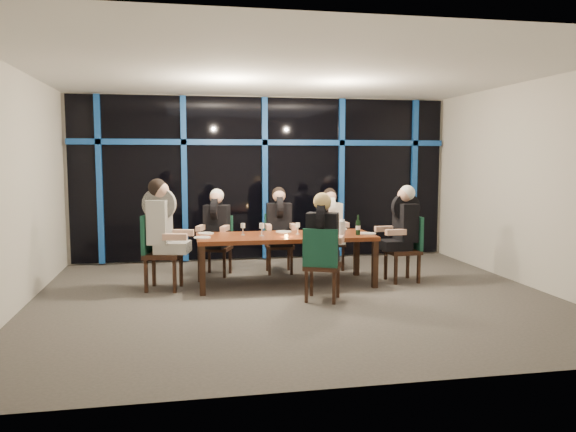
{
  "coord_description": "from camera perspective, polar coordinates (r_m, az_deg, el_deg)",
  "views": [
    {
      "loc": [
        -1.49,
        -7.29,
        1.89
      ],
      "look_at": [
        0.0,
        0.6,
        1.05
      ],
      "focal_mm": 35.0,
      "sensor_mm": 36.0,
      "label": 1
    }
  ],
  "objects": [
    {
      "name": "diner_far_mid",
      "position": [
        9.13,
        -0.9,
        -0.14
      ],
      "size": [
        0.49,
        0.61,
        0.94
      ],
      "rotation": [
        0.0,
        0.0,
        -0.05
      ],
      "color": "black",
      "rests_on": "ground"
    },
    {
      "name": "window_wall",
      "position": [
        10.33,
        -2.34,
        4.09
      ],
      "size": [
        6.86,
        0.43,
        2.94
      ],
      "color": "black",
      "rests_on": "ground"
    },
    {
      "name": "wine_glass_b",
      "position": [
        8.36,
        1.0,
        -1.0
      ],
      "size": [
        0.07,
        0.07,
        0.17
      ],
      "color": "silver",
      "rests_on": "dining_table"
    },
    {
      "name": "chair_far_mid",
      "position": [
        9.26,
        -0.96,
        -2.43
      ],
      "size": [
        0.47,
        0.47,
        0.96
      ],
      "rotation": [
        0.0,
        0.0,
        -0.05
      ],
      "color": "black",
      "rests_on": "ground"
    },
    {
      "name": "chair_far_left",
      "position": [
        9.14,
        -7.13,
        -2.63
      ],
      "size": [
        0.56,
        0.56,
        0.95
      ],
      "rotation": [
        0.0,
        0.0,
        -0.35
      ],
      "color": "black",
      "rests_on": "ground"
    },
    {
      "name": "plate_near_mid",
      "position": [
        7.96,
        4.22,
        -2.22
      ],
      "size": [
        0.24,
        0.24,
        0.01
      ],
      "primitive_type": "cylinder",
      "color": "white",
      "rests_on": "dining_table"
    },
    {
      "name": "chair_end_left",
      "position": [
        8.23,
        -13.19,
        -3.16
      ],
      "size": [
        0.6,
        0.6,
        1.09
      ],
      "rotation": [
        0.0,
        0.0,
        1.35
      ],
      "color": "black",
      "rests_on": "ground"
    },
    {
      "name": "dining_table",
      "position": [
        8.31,
        -0.26,
        -2.38
      ],
      "size": [
        2.6,
        1.0,
        0.75
      ],
      "color": "brown",
      "rests_on": "ground"
    },
    {
      "name": "wine_bottle",
      "position": [
        8.33,
        7.13,
        -1.14
      ],
      "size": [
        0.07,
        0.07,
        0.3
      ],
      "rotation": [
        0.0,
        0.0,
        0.35
      ],
      "color": "black",
      "rests_on": "dining_table"
    },
    {
      "name": "wine_glass_a",
      "position": [
        8.17,
        -2.69,
        -1.08
      ],
      "size": [
        0.07,
        0.07,
        0.19
      ],
      "color": "silver",
      "rests_on": "dining_table"
    },
    {
      "name": "plate_end_right",
      "position": [
        8.47,
        8.14,
        -1.77
      ],
      "size": [
        0.24,
        0.24,
        0.01
      ],
      "primitive_type": "cylinder",
      "color": "white",
      "rests_on": "dining_table"
    },
    {
      "name": "diner_end_right",
      "position": [
        8.67,
        11.62,
        -0.32
      ],
      "size": [
        0.64,
        0.51,
        0.98
      ],
      "rotation": [
        0.0,
        0.0,
        4.76
      ],
      "color": "black",
      "rests_on": "ground"
    },
    {
      "name": "diner_far_right",
      "position": [
        9.45,
        4.33,
        -0.07
      ],
      "size": [
        0.46,
        0.58,
        0.91
      ],
      "rotation": [
        0.0,
        0.0,
        -0.0
      ],
      "color": "silver",
      "rests_on": "ground"
    },
    {
      "name": "wine_glass_d",
      "position": [
        8.31,
        -4.61,
        -1.06
      ],
      "size": [
        0.07,
        0.07,
        0.17
      ],
      "color": "silver",
      "rests_on": "dining_table"
    },
    {
      "name": "chair_end_right",
      "position": [
        8.76,
        12.07,
        -2.89
      ],
      "size": [
        0.49,
        0.49,
        1.0
      ],
      "rotation": [
        0.0,
        0.0,
        4.76
      ],
      "color": "black",
      "rests_on": "ground"
    },
    {
      "name": "water_pitcher",
      "position": [
        8.28,
        5.39,
        -1.23
      ],
      "size": [
        0.13,
        0.12,
        0.21
      ],
      "rotation": [
        0.0,
        0.0,
        0.06
      ],
      "color": "silver",
      "rests_on": "dining_table"
    },
    {
      "name": "plate_far_mid",
      "position": [
        8.6,
        -0.45,
        -1.59
      ],
      "size": [
        0.24,
        0.24,
        0.01
      ],
      "primitive_type": "cylinder",
      "color": "white",
      "rests_on": "dining_table"
    },
    {
      "name": "chair_near_mid",
      "position": [
        7.36,
        3.43,
        -4.55
      ],
      "size": [
        0.6,
        0.6,
        0.98
      ],
      "rotation": [
        0.0,
        0.0,
        2.73
      ],
      "color": "black",
      "rests_on": "ground"
    },
    {
      "name": "diner_far_left",
      "position": [
        9.02,
        -7.31,
        -0.34
      ],
      "size": [
        0.57,
        0.65,
        0.92
      ],
      "rotation": [
        0.0,
        0.0,
        -0.35
      ],
      "color": "black",
      "rests_on": "ground"
    },
    {
      "name": "diner_near_mid",
      "position": [
        7.38,
        3.56,
        -1.47
      ],
      "size": [
        0.61,
        0.67,
        0.95
      ],
      "rotation": [
        0.0,
        0.0,
        2.73
      ],
      "color": "black",
      "rests_on": "ground"
    },
    {
      "name": "tea_light",
      "position": [
        8.09,
        -0.18,
        -2.02
      ],
      "size": [
        0.05,
        0.05,
        0.03
      ],
      "primitive_type": "cylinder",
      "color": "#FDAE4C",
      "rests_on": "dining_table"
    },
    {
      "name": "room",
      "position": [
        7.44,
        0.86,
        7.01
      ],
      "size": [
        7.04,
        7.0,
        3.02
      ],
      "color": "#57524D",
      "rests_on": "ground"
    },
    {
      "name": "plate_far_right",
      "position": [
        8.93,
        5.26,
        -1.33
      ],
      "size": [
        0.24,
        0.24,
        0.01
      ],
      "primitive_type": "cylinder",
      "color": "white",
      "rests_on": "dining_table"
    },
    {
      "name": "chair_far_right",
      "position": [
        9.58,
        4.19,
        -2.24
      ],
      "size": [
        0.44,
        0.44,
        0.94
      ],
      "rotation": [
        0.0,
        0.0,
        -0.0
      ],
      "color": "black",
      "rests_on": "ground"
    },
    {
      "name": "wine_glass_e",
      "position": [
        8.7,
        5.55,
        -0.67
      ],
      "size": [
        0.07,
        0.07,
        0.19
      ],
      "color": "white",
      "rests_on": "dining_table"
    },
    {
      "name": "wine_glass_c",
      "position": [
        8.41,
        2.41,
        -0.86
      ],
      "size": [
        0.07,
        0.07,
        0.19
      ],
      "color": "white",
      "rests_on": "dining_table"
    },
    {
      "name": "plate_end_left",
      "position": [
        8.06,
        -8.71,
        -2.17
      ],
      "size": [
        0.24,
        0.24,
        0.01
      ],
      "primitive_type": "cylinder",
      "color": "white",
      "rests_on": "dining_table"
    },
    {
      "name": "plate_far_left",
      "position": [
        8.5,
        -8.37,
        -1.74
      ],
      "size": [
        0.24,
        0.24,
        0.01
      ],
      "primitive_type": "cylinder",
      "color": "white",
      "rests_on": "dining_table"
    },
    {
      "name": "diner_end_left",
      "position": [
        8.15,
        -12.64,
        -0.2
      ],
      "size": [
        0.73,
        0.61,
        1.06
      ],
      "rotation": [
        0.0,
        0.0,
        1.35
      ],
      "color": "black",
      "rests_on": "ground"
    }
  ]
}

